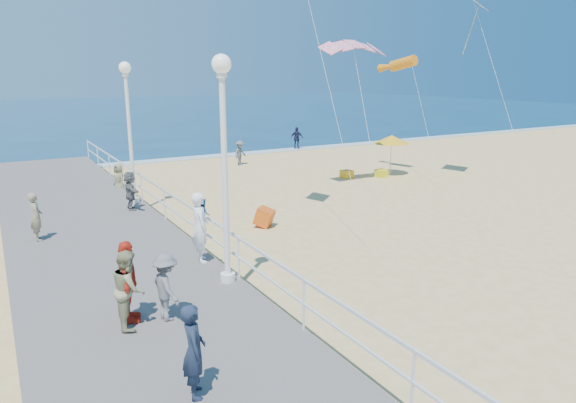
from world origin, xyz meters
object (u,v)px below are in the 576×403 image
woman_holding_toddler (201,227)px  beach_walker_a (240,153)px  toddler_held (203,214)px  spectator_2 (166,287)px  spectator_3 (128,282)px  beach_chair_left (347,174)px  beach_walker_c (119,180)px  beach_umbrella (392,139)px  spectator_0 (194,351)px  spectator_5 (130,191)px  spectator_6 (36,217)px  spectator_1 (129,289)px  beach_walker_b (297,138)px  beach_chair_right (381,173)px  lamp_post_far (129,118)px  lamp_post_mid (224,147)px  box_kite (264,219)px

woman_holding_toddler → beach_walker_a: bearing=-18.2°
toddler_held → spectator_2: toddler_held is taller
spectator_3 → beach_chair_left: (13.80, 11.28, -1.05)m
beach_walker_c → beach_umbrella: beach_umbrella is taller
beach_walker_c → spectator_0: bearing=-23.3°
spectator_5 → spectator_6: 3.99m
spectator_6 → spectator_2: bearing=-167.4°
woman_holding_toddler → spectator_1: 3.72m
spectator_2 → beach_walker_a: spectator_2 is taller
toddler_held → beach_umbrella: size_ratio=0.39×
beach_walker_b → beach_umbrella: beach_umbrella is taller
spectator_6 → beach_chair_right: 17.06m
lamp_post_far → spectator_3: (-2.55, -9.92, -2.41)m
beach_walker_a → beach_chair_left: 7.07m
lamp_post_mid → beach_walker_b: lamp_post_mid is taller
spectator_0 → woman_holding_toddler: bearing=-8.5°
beach_umbrella → beach_chair_left: beach_umbrella is taller
spectator_0 → spectator_1: bearing=19.6°
toddler_held → beach_walker_c: 10.45m
box_kite → woman_holding_toddler: bearing=178.8°
spectator_2 → beach_walker_c: bearing=-15.9°
beach_walker_c → spectator_6: bearing=-45.7°
lamp_post_mid → beach_chair_left: (11.25, 10.36, -3.46)m
woman_holding_toddler → beach_walker_b: woman_holding_toddler is taller
beach_walker_a → beach_chair_left: bearing=-93.8°
lamp_post_far → toddler_held: bearing=-89.2°
spectator_3 → spectator_6: 6.81m
box_kite → beach_walker_b: bearing=12.9°
spectator_1 → beach_walker_c: spectator_1 is taller
spectator_2 → spectator_3: size_ratio=0.83×
lamp_post_far → beach_chair_right: lamp_post_far is taller
beach_chair_right → beach_chair_left: bearing=155.9°
beach_walker_a → beach_walker_c: beach_walker_c is taller
beach_chair_left → beach_umbrella: bearing=-12.5°
spectator_6 → beach_walker_a: (11.77, 10.87, -0.41)m
beach_walker_a → beach_walker_b: bearing=1.2°
spectator_3 → beach_walker_a: size_ratio=1.17×
beach_chair_right → spectator_0: bearing=-138.3°
spectator_1 → spectator_3: 0.21m
spectator_2 → spectator_3: (-0.69, 0.29, 0.15)m
spectator_5 → beach_chair_right: spectator_5 is taller
woman_holding_toddler → beach_chair_left: size_ratio=3.44×
lamp_post_far → spectator_3: size_ratio=3.12×
spectator_0 → spectator_1: (-0.31, 2.82, 0.02)m
spectator_3 → woman_holding_toddler: bearing=-31.1°
woman_holding_toddler → beach_walker_b: size_ratio=1.19×
lamp_post_far → spectator_3: bearing=-104.4°
beach_chair_left → beach_walker_a: bearing=116.6°
spectator_2 → toddler_held: bearing=-40.9°
spectator_0 → beach_walker_c: 16.28m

